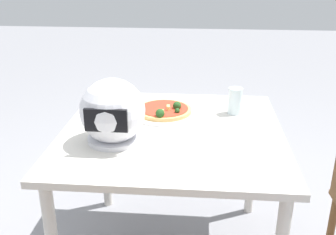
% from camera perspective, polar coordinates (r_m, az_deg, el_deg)
% --- Properties ---
extents(dining_table, '(1.00, 1.00, 0.73)m').
position_cam_1_polar(dining_table, '(1.87, 0.61, -4.05)').
color(dining_table, beige).
rests_on(dining_table, ground).
extents(pizza_plate, '(0.33, 0.33, 0.01)m').
position_cam_1_polar(pizza_plate, '(2.00, -0.57, 0.65)').
color(pizza_plate, white).
rests_on(pizza_plate, dining_table).
extents(pizza, '(0.27, 0.27, 0.06)m').
position_cam_1_polar(pizza, '(1.99, -0.49, 1.09)').
color(pizza, tan).
rests_on(pizza, pizza_plate).
extents(motorcycle_helmet, '(0.27, 0.27, 0.27)m').
position_cam_1_polar(motorcycle_helmet, '(1.69, -7.88, 0.75)').
color(motorcycle_helmet, silver).
rests_on(motorcycle_helmet, dining_table).
extents(drinking_glass, '(0.07, 0.07, 0.13)m').
position_cam_1_polar(drinking_glass, '(2.02, 9.51, 2.34)').
color(drinking_glass, silver).
rests_on(drinking_glass, dining_table).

